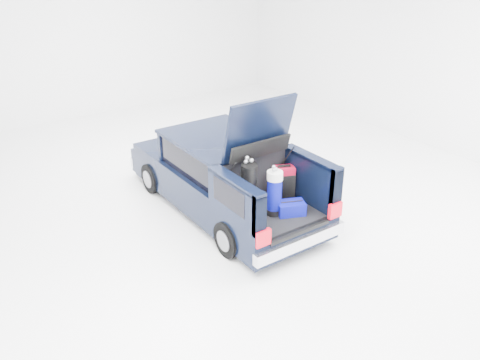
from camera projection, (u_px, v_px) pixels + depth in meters
ground at (225, 209)px, 9.80m from camera, size 14.00×14.00×0.00m
car at (222, 175)px, 9.58m from camera, size 1.87×4.65×2.47m
red_suitcase at (284, 182)px, 8.85m from camera, size 0.42×0.37×0.60m
black_golf_bag at (248, 188)px, 8.30m from camera, size 0.37×0.42×0.98m
blue_golf_bag at (274, 192)px, 8.25m from camera, size 0.28×0.28×0.87m
blue_duffel at (291, 208)px, 8.37m from camera, size 0.53×0.44×0.24m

